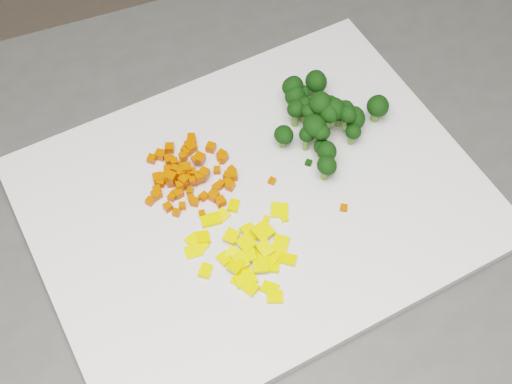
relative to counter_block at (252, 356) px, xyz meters
name	(u,v)px	position (x,y,z in m)	size (l,w,h in m)	color
ground	(278,376)	(0.10, 0.08, -0.45)	(4.00, 4.00, 0.00)	#726251
counter_block	(252,356)	(0.00, 0.00, 0.00)	(1.08, 0.76, 0.90)	#41413F
cutting_board	(256,200)	(0.01, 0.01, 0.46)	(0.50, 0.39, 0.01)	silver
carrot_pile	(188,170)	(-0.04, 0.07, 0.48)	(0.11, 0.11, 0.03)	#C33902
pepper_pile	(249,245)	(-0.02, -0.04, 0.47)	(0.13, 0.13, 0.02)	yellow
broccoli_pile	(327,118)	(0.13, 0.05, 0.49)	(0.13, 0.13, 0.06)	black
carrot_cube_0	(193,178)	(-0.04, 0.07, 0.47)	(0.01, 0.01, 0.01)	#C33902
carrot_cube_1	(171,177)	(-0.06, 0.07, 0.48)	(0.01, 0.01, 0.01)	#C33902
carrot_cube_2	(204,196)	(-0.04, 0.04, 0.47)	(0.01, 0.01, 0.01)	#C33902
carrot_cube_3	(172,197)	(-0.07, 0.05, 0.47)	(0.01, 0.01, 0.01)	#C33902
carrot_cube_4	(165,178)	(-0.07, 0.08, 0.47)	(0.01, 0.01, 0.01)	#C33902
carrot_cube_5	(157,195)	(-0.09, 0.06, 0.47)	(0.01, 0.01, 0.01)	#C33902
carrot_cube_6	(185,182)	(-0.05, 0.06, 0.47)	(0.01, 0.01, 0.01)	#C33902
carrot_cube_7	(232,170)	(0.00, 0.06, 0.47)	(0.01, 0.01, 0.01)	#C33902
carrot_cube_8	(217,187)	(-0.02, 0.04, 0.47)	(0.01, 0.01, 0.01)	#C33902
carrot_cube_9	(169,160)	(-0.05, 0.10, 0.47)	(0.01, 0.01, 0.01)	#C33902
carrot_cube_10	(177,213)	(-0.08, 0.03, 0.47)	(0.01, 0.01, 0.01)	#C33902
carrot_cube_11	(221,202)	(-0.03, 0.02, 0.47)	(0.01, 0.01, 0.01)	#C33902
carrot_cube_12	(187,177)	(-0.05, 0.07, 0.47)	(0.01, 0.01, 0.01)	#C33902
carrot_cube_13	(191,148)	(-0.02, 0.11, 0.47)	(0.01, 0.01, 0.01)	#C33902
carrot_cube_14	(202,214)	(-0.05, 0.02, 0.47)	(0.01, 0.01, 0.01)	#C33902
carrot_cube_15	(204,173)	(-0.03, 0.06, 0.48)	(0.01, 0.01, 0.01)	#C33902
carrot_cube_16	(191,178)	(-0.04, 0.07, 0.47)	(0.01, 0.01, 0.01)	#C33902
carrot_cube_17	(223,158)	(0.00, 0.08, 0.47)	(0.01, 0.01, 0.01)	#C33902
carrot_cube_18	(168,170)	(-0.06, 0.09, 0.47)	(0.01, 0.01, 0.01)	#C33902
carrot_cube_19	(221,184)	(-0.02, 0.04, 0.47)	(0.01, 0.01, 0.01)	#C33902
carrot_cube_20	(188,152)	(-0.03, 0.10, 0.47)	(0.01, 0.01, 0.01)	#C33902
carrot_cube_21	(195,179)	(-0.04, 0.06, 0.47)	(0.01, 0.01, 0.01)	#C33902
carrot_cube_22	(211,148)	(0.00, 0.10, 0.47)	(0.01, 0.01, 0.01)	#C33902
carrot_cube_23	(178,193)	(-0.06, 0.05, 0.47)	(0.01, 0.01, 0.01)	#C33902
carrot_cube_24	(180,178)	(-0.05, 0.07, 0.47)	(0.01, 0.01, 0.01)	#C33902
carrot_cube_25	(200,158)	(-0.02, 0.09, 0.47)	(0.01, 0.01, 0.01)	#C33902
carrot_cube_26	(192,141)	(-0.02, 0.12, 0.47)	(0.01, 0.01, 0.01)	#C33902
carrot_cube_27	(174,162)	(-0.05, 0.09, 0.47)	(0.01, 0.01, 0.01)	#C33902
carrot_cube_28	(202,197)	(-0.04, 0.04, 0.47)	(0.01, 0.01, 0.01)	#C33902
carrot_cube_29	(201,159)	(-0.02, 0.09, 0.47)	(0.01, 0.01, 0.01)	#C33902
carrot_cube_30	(182,206)	(-0.07, 0.04, 0.47)	(0.01, 0.01, 0.01)	#C33902
carrot_cube_31	(189,179)	(-0.04, 0.07, 0.47)	(0.01, 0.01, 0.01)	#C33902
carrot_cube_32	(152,159)	(-0.07, 0.11, 0.47)	(0.01, 0.01, 0.01)	#C33902
carrot_cube_33	(190,144)	(-0.02, 0.11, 0.47)	(0.01, 0.01, 0.01)	#C33902
carrot_cube_34	(182,168)	(-0.05, 0.08, 0.48)	(0.01, 0.01, 0.01)	#C33902
carrot_cube_35	(168,207)	(-0.08, 0.04, 0.47)	(0.01, 0.01, 0.01)	#C33902
carrot_cube_36	(157,190)	(-0.08, 0.07, 0.47)	(0.01, 0.01, 0.01)	#C33902
carrot_cube_37	(195,202)	(-0.05, 0.04, 0.47)	(0.01, 0.01, 0.01)	#C33902
carrot_cube_38	(182,186)	(-0.06, 0.06, 0.47)	(0.01, 0.01, 0.01)	#C33902
carrot_cube_39	(183,178)	(-0.05, 0.07, 0.48)	(0.01, 0.01, 0.01)	#C33902
carrot_cube_40	(228,178)	(0.00, 0.05, 0.47)	(0.01, 0.01, 0.01)	#C33902
carrot_cube_41	(233,175)	(0.00, 0.05, 0.47)	(0.01, 0.01, 0.01)	#C33902
carrot_cube_42	(200,177)	(-0.03, 0.06, 0.47)	(0.01, 0.01, 0.01)	#C33902
carrot_cube_43	(170,148)	(-0.05, 0.12, 0.47)	(0.01, 0.01, 0.01)	#C33902
carrot_cube_44	(227,176)	(0.00, 0.05, 0.47)	(0.01, 0.01, 0.01)	#C33902
carrot_cube_45	(183,157)	(-0.04, 0.09, 0.47)	(0.01, 0.01, 0.01)	#C33902
carrot_cube_46	(168,174)	(-0.06, 0.08, 0.47)	(0.01, 0.01, 0.01)	#C33902
carrot_cube_47	(184,180)	(-0.05, 0.06, 0.48)	(0.01, 0.01, 0.01)	#C33902
carrot_cube_48	(175,169)	(-0.05, 0.08, 0.47)	(0.01, 0.01, 0.01)	#C33902
carrot_cube_49	(190,191)	(-0.05, 0.05, 0.47)	(0.01, 0.01, 0.01)	#C33902
carrot_cube_50	(181,165)	(-0.05, 0.09, 0.47)	(0.01, 0.01, 0.01)	#C33902
carrot_cube_51	(228,183)	(-0.01, 0.04, 0.47)	(0.01, 0.01, 0.01)	#C33902
carrot_cube_52	(196,159)	(-0.03, 0.08, 0.48)	(0.01, 0.01, 0.01)	#C33902
carrot_cube_53	(181,172)	(-0.05, 0.07, 0.48)	(0.01, 0.01, 0.01)	#C33902
carrot_cube_54	(199,159)	(-0.02, 0.08, 0.48)	(0.01, 0.01, 0.01)	#C33902
carrot_cube_55	(213,196)	(-0.03, 0.03, 0.47)	(0.01, 0.01, 0.01)	#C33902
carrot_cube_56	(180,185)	(-0.06, 0.06, 0.47)	(0.01, 0.01, 0.01)	#C33902
carrot_cube_57	(160,155)	(-0.06, 0.11, 0.47)	(0.01, 0.01, 0.01)	#C33902
carrot_cube_58	(230,186)	(-0.01, 0.04, 0.47)	(0.01, 0.01, 0.01)	#C33902
carrot_cube_59	(191,138)	(-0.02, 0.12, 0.47)	(0.01, 0.01, 0.01)	#C33902
carrot_cube_60	(217,170)	(-0.01, 0.06, 0.47)	(0.01, 0.01, 0.01)	#C33902
carrot_cube_61	(191,199)	(-0.05, 0.04, 0.47)	(0.01, 0.01, 0.01)	#C33902
carrot_cube_62	(188,176)	(-0.04, 0.07, 0.47)	(0.01, 0.01, 0.01)	#C33902
carrot_cube_63	(192,181)	(-0.04, 0.06, 0.48)	(0.01, 0.01, 0.01)	#C33902
carrot_cube_64	(187,169)	(-0.04, 0.07, 0.48)	(0.01, 0.01, 0.01)	#C33902
carrot_cube_65	(222,155)	(0.00, 0.08, 0.47)	(0.01, 0.01, 0.01)	#C33902
carrot_cube_66	(178,174)	(-0.05, 0.08, 0.47)	(0.01, 0.01, 0.01)	#C33902
carrot_cube_67	(158,178)	(-0.08, 0.08, 0.47)	(0.01, 0.01, 0.01)	#C33902
carrot_cube_68	(185,150)	(-0.03, 0.11, 0.47)	(0.01, 0.01, 0.01)	#C33902
carrot_cube_69	(222,161)	(0.00, 0.07, 0.47)	(0.01, 0.01, 0.01)	#C33902
carrot_cube_70	(192,172)	(-0.04, 0.07, 0.48)	(0.01, 0.01, 0.01)	#C33902
carrot_cube_71	(173,196)	(-0.07, 0.05, 0.47)	(0.01, 0.01, 0.01)	#C33902
carrot_cube_72	(170,158)	(-0.05, 0.10, 0.47)	(0.01, 0.01, 0.01)	#C33902
carrot_cube_73	(171,181)	(-0.06, 0.07, 0.47)	(0.01, 0.01, 0.01)	#C33902
carrot_cube_74	(161,182)	(-0.08, 0.08, 0.47)	(0.01, 0.01, 0.01)	#C33902
carrot_cube_75	(150,201)	(-0.10, 0.06, 0.47)	(0.01, 0.01, 0.01)	#C33902
pepper_chunk_0	(270,288)	(-0.02, -0.10, 0.46)	(0.01, 0.02, 0.00)	yellow
pepper_chunk_1	(275,297)	(-0.02, -0.11, 0.47)	(0.01, 0.02, 0.00)	yellow
pepper_chunk_2	(233,253)	(-0.04, -0.04, 0.47)	(0.01, 0.01, 0.01)	yellow
pepper_chunk_3	(193,240)	(-0.07, -0.01, 0.47)	(0.01, 0.02, 0.00)	yellow
pepper_chunk_4	(246,243)	(-0.02, -0.04, 0.47)	(0.02, 0.02, 0.01)	yellow
pepper_chunk_5	(236,265)	(-0.05, -0.06, 0.47)	(0.01, 0.02, 0.01)	yellow
pepper_chunk_6	(250,233)	(-0.01, -0.03, 0.47)	(0.02, 0.01, 0.01)	yellow
pepper_chunk_7	(205,271)	(-0.08, -0.05, 0.47)	(0.02, 0.01, 0.01)	yellow
pepper_chunk_8	(280,244)	(0.01, -0.06, 0.47)	(0.02, 0.02, 0.00)	yellow
pepper_chunk_9	(240,278)	(-0.05, -0.07, 0.47)	(0.01, 0.02, 0.00)	yellow
pepper_chunk_10	(234,205)	(-0.01, 0.01, 0.47)	(0.02, 0.01, 0.00)	yellow
pepper_chunk_11	(261,264)	(-0.02, -0.07, 0.47)	(0.02, 0.02, 0.00)	yellow
pepper_chunk_12	(225,259)	(-0.05, -0.04, 0.47)	(0.01, 0.01, 0.00)	yellow
pepper_chunk_13	(263,231)	(0.00, -0.04, 0.47)	(0.02, 0.02, 0.00)	yellow
pepper_chunk_14	(286,259)	(0.01, -0.07, 0.47)	(0.02, 0.01, 0.00)	yellow
pepper_chunk_15	(270,261)	(-0.01, -0.07, 0.47)	(0.02, 0.01, 0.01)	yellow
pepper_chunk_16	(244,280)	(-0.04, -0.08, 0.47)	(0.02, 0.01, 0.01)	yellow
pepper_chunk_17	(198,244)	(-0.07, -0.01, 0.47)	(0.02, 0.01, 0.00)	yellow
pepper_chunk_18	(279,210)	(0.03, -0.02, 0.47)	(0.02, 0.02, 0.00)	yellow
pepper_chunk_19	(222,215)	(-0.03, 0.01, 0.47)	(0.01, 0.01, 0.00)	yellow
pepper_chunk_20	(247,277)	(-0.04, -0.07, 0.47)	(0.02, 0.02, 0.00)	yellow
pepper_chunk_21	(231,236)	(-0.03, -0.02, 0.47)	(0.02, 0.01, 0.00)	yellow
pepper_chunk_22	(248,256)	(-0.03, -0.05, 0.47)	(0.02, 0.01, 0.00)	yellow
pepper_chunk_23	(194,251)	(-0.08, -0.02, 0.46)	(0.02, 0.01, 0.00)	yellow
pepper_chunk_24	(203,238)	(-0.06, -0.01, 0.47)	(0.01, 0.02, 0.01)	yellow
pepper_chunk_25	(269,256)	(-0.01, -0.06, 0.47)	(0.02, 0.02, 0.00)	yellow
pepper_chunk_26	(240,261)	(-0.04, -0.06, 0.47)	(0.02, 0.01, 0.00)	yellow
pepper_chunk_27	(257,254)	(-0.02, -0.05, 0.46)	(0.02, 0.02, 0.00)	yellow
pepper_chunk_28	(211,220)	(-0.04, 0.01, 0.47)	(0.02, 0.02, 0.01)	yellow
pepper_chunk_29	(265,248)	(-0.01, -0.05, 0.47)	(0.02, 0.01, 0.01)	yellow
pepper_chunk_30	(271,265)	(-0.01, -0.07, 0.47)	(0.02, 0.02, 0.00)	yellow
pepper_chunk_31	(248,287)	(-0.04, -0.08, 0.47)	(0.02, 0.01, 0.00)	yellow
broccoli_floret_0	(303,111)	(0.12, 0.09, 0.48)	(0.03, 0.03, 0.03)	black
broccoli_floret_1	(308,115)	(0.11, 0.07, 0.49)	(0.02, 0.02, 0.03)	black
broccoli_floret_2	(302,97)	(0.13, 0.11, 0.48)	(0.02, 0.02, 0.03)	black
broccoli_floret_3	(306,139)	(0.10, 0.05, 0.48)	(0.03, 0.03, 0.04)	black
broccoli_floret_4	(339,116)	(0.15, 0.06, 0.48)	(0.03, 0.03, 0.03)	black
broccoli_floret_5	(326,156)	(0.11, 0.02, 0.48)	(0.03, 0.03, 0.04)	black
broccoli_floret_6	(295,115)	(0.10, 0.08, 0.48)	(0.03, 0.03, 0.04)	black
broccoli_floret_7	(332,113)	(0.14, 0.06, 0.50)	(0.04, 0.04, 0.04)	black
broccoli_floret_8	(321,149)	(0.11, 0.03, 0.48)	(0.03, 0.03, 0.03)	black
broccoli_floret_9	(295,94)	(0.12, 0.12, 0.48)	(0.03, 0.03, 0.03)	black
broccoli_floret_10	(334,113)	(0.15, 0.07, 0.48)	(0.03, 0.03, 0.03)	black
broccoli_floret_11	(346,119)	(0.15, 0.04, 0.49)	(0.03, 0.03, 0.03)	black
broccoli_floret_12	(328,111)	(0.14, 0.06, 0.49)	(0.04, 0.04, 0.03)	black
broccoli_floret_13	(328,118)	(0.13, 0.05, 0.50)	(0.03, 0.03, 0.04)	black
broccoli_floret_14	(344,112)	(0.15, 0.06, 0.49)	(0.03, 0.03, 0.03)	black
broccoli_floret_15	(294,101)	(0.11, 0.10, 0.48)	(0.04, 0.04, 0.04)	black
broccoli_floret_16	(353,122)	(0.16, 0.04, 0.48)	(0.04, 0.04, 0.04)	black
broccoli_floret_17	(326,169)	(0.10, 0.00, 0.48)	(0.03, 0.03, 0.03)	black
broccoli_floret_18	(321,136)	(0.11, 0.04, 0.49)	(0.03, 0.03, 0.03)	black
broccoli_floret_19	(292,92)	(0.12, 0.12, 0.48)	(0.04, 0.04, 0.04)	black
broccoli_floret_20	(352,136)	(0.15, 0.03, 0.48)	(0.03, 0.03, 0.03)	black
broccoli_floret_21	(315,87)	(0.15, 0.11, 0.48)	(0.04, 0.04, 0.04)	black
broccoli_floret_22	(283,138)	(0.08, 0.06, 0.48)	(0.03, 0.03, 0.03)	black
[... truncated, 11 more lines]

